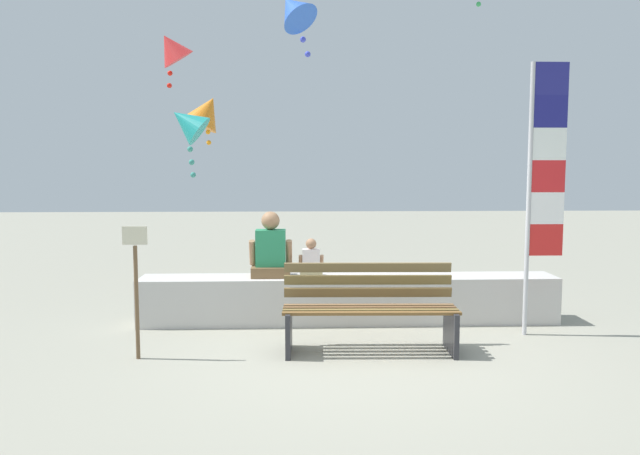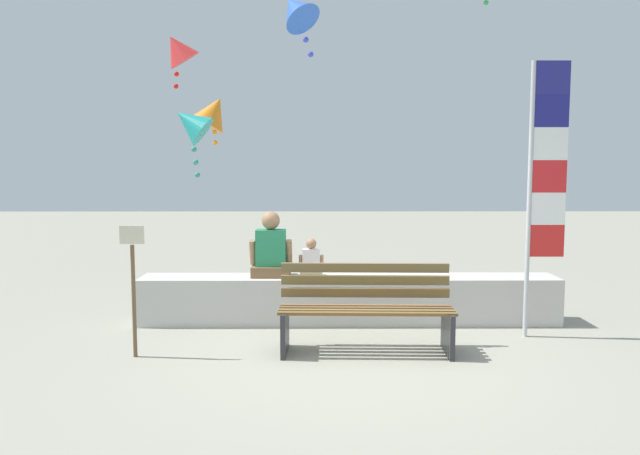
{
  "view_description": "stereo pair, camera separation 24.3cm",
  "coord_description": "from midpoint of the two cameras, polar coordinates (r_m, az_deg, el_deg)",
  "views": [
    {
      "loc": [
        -0.64,
        -6.08,
        1.89
      ],
      "look_at": [
        -0.35,
        1.23,
        1.17
      ],
      "focal_mm": 34.18,
      "sensor_mm": 36.0,
      "label": 1
    },
    {
      "loc": [
        -0.39,
        -6.08,
        1.89
      ],
      "look_at": [
        -0.35,
        1.23,
        1.17
      ],
      "focal_mm": 34.18,
      "sensor_mm": 36.0,
      "label": 2
    }
  ],
  "objects": [
    {
      "name": "kite_teal",
      "position": [
        8.58,
        -11.23,
        9.57
      ],
      "size": [
        0.63,
        0.67,
        1.08
      ],
      "color": "teal"
    },
    {
      "name": "kite_blue",
      "position": [
        8.55,
        -1.42,
        19.71
      ],
      "size": [
        0.82,
        0.8,
        0.9
      ],
      "color": "blue"
    },
    {
      "name": "ground_plane",
      "position": [
        6.39,
        4.41,
        -11.58
      ],
      "size": [
        40.0,
        40.0,
        0.0
      ],
      "primitive_type": "plane",
      "color": "gray"
    },
    {
      "name": "sign_post",
      "position": [
        6.29,
        -16.03,
        -4.75
      ],
      "size": [
        0.24,
        0.04,
        1.32
      ],
      "color": "brown",
      "rests_on": "ground"
    },
    {
      "name": "kite_red",
      "position": [
        10.1,
        -12.49,
        16.01
      ],
      "size": [
        0.79,
        0.71,
        0.89
      ],
      "color": "red"
    },
    {
      "name": "person_child",
      "position": [
        7.44,
        0.11,
        -3.19
      ],
      "size": [
        0.3,
        0.22,
        0.46
      ],
      "color": "tan",
      "rests_on": "seawall_ledge"
    },
    {
      "name": "kite_orange",
      "position": [
        10.76,
        -9.29,
        10.64
      ],
      "size": [
        0.89,
        0.77,
        0.95
      ],
      "color": "orange"
    },
    {
      "name": "person_adult",
      "position": [
        7.43,
        -3.68,
        -2.2
      ],
      "size": [
        0.52,
        0.38,
        0.79
      ],
      "color": "brown",
      "rests_on": "seawall_ledge"
    },
    {
      "name": "seawall_ledge",
      "position": [
        7.5,
        3.65,
        -6.73
      ],
      "size": [
        5.06,
        0.55,
        0.57
      ],
      "primitive_type": "cube",
      "color": "beige",
      "rests_on": "ground"
    },
    {
      "name": "park_bench",
      "position": [
        6.35,
        5.42,
        -7.72
      ],
      "size": [
        1.79,
        0.66,
        0.88
      ],
      "color": "brown",
      "rests_on": "ground"
    },
    {
      "name": "flag_banner",
      "position": [
        7.15,
        21.01,
        4.56
      ],
      "size": [
        0.43,
        0.05,
        3.03
      ],
      "color": "#B7B7BC",
      "rests_on": "ground"
    }
  ]
}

